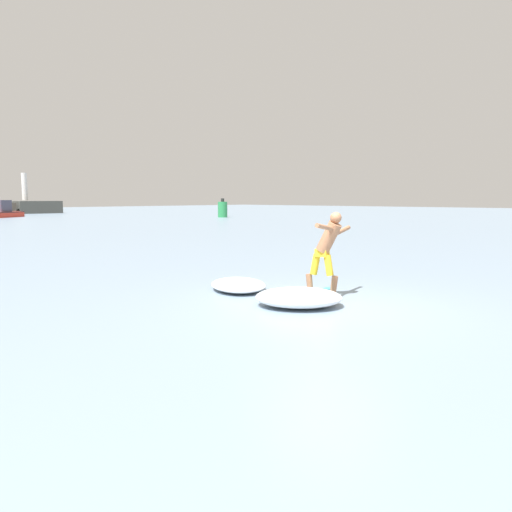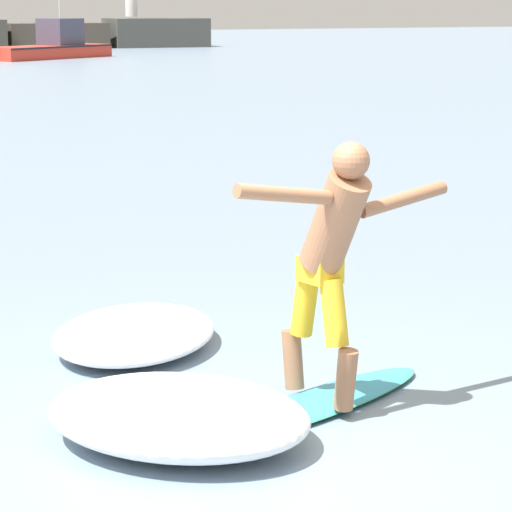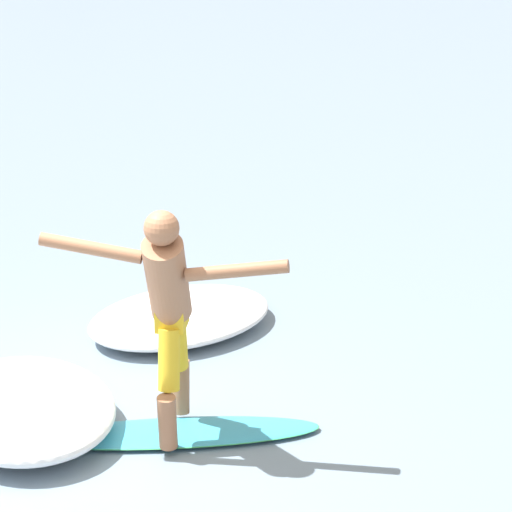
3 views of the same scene
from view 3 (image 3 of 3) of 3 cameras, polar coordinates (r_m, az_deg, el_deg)
The scene contains 5 objects.
ground_plane at distance 8.54m, azimuth -9.75°, elevation -9.55°, with size 200.00×200.00×0.00m, color gray.
surfboard at distance 8.74m, azimuth -4.07°, elevation -8.32°, with size 2.20×1.26×0.20m.
surfer at distance 8.19m, azimuth -4.14°, elevation -2.17°, with size 1.64×0.83×1.73m.
wave_foam_at_tail at distance 10.46m, azimuth -3.60°, elevation -2.86°, with size 1.95×2.08×0.24m.
wave_foam_at_nose at distance 8.91m, azimuth -10.89°, elevation -7.04°, with size 2.06×2.11×0.35m.
Camera 3 is at (3.59, -6.54, 4.16)m, focal length 85.00 mm.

